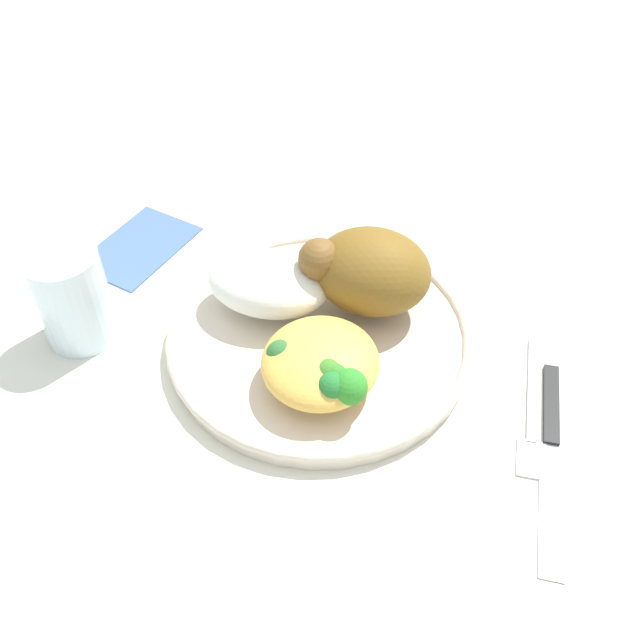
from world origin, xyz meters
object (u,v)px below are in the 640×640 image
object	(u,v)px
roasted_chicken	(368,271)
knife	(552,442)
water_glass	(72,297)
fork	(532,411)
rice_pile	(268,283)
mac_cheese_with_broccoli	(322,364)
napkin	(139,246)
plate	(320,335)

from	to	relation	value
roasted_chicken	knife	bearing A→B (deg)	149.57
roasted_chicken	water_glass	bearing A→B (deg)	19.48
fork	water_glass	distance (m)	0.39
fork	knife	bearing A→B (deg)	120.72
rice_pile	mac_cheese_with_broccoli	size ratio (longest dim) A/B	1.11
napkin	plate	bearing A→B (deg)	159.19
plate	rice_pile	distance (m)	0.06
fork	water_glass	world-z (taller)	water_glass
rice_pile	napkin	xyz separation A→B (m)	(0.16, -0.06, -0.04)
mac_cheese_with_broccoli	knife	size ratio (longest dim) A/B	0.51
fork	water_glass	bearing A→B (deg)	1.71
plate	napkin	distance (m)	0.22
knife	napkin	bearing A→B (deg)	-18.47
plate	mac_cheese_with_broccoli	world-z (taller)	mac_cheese_with_broccoli
rice_pile	fork	bearing A→B (deg)	168.14
water_glass	napkin	bearing A→B (deg)	-88.15
rice_pile	fork	xyz separation A→B (m)	(-0.24, 0.05, -0.04)
roasted_chicken	fork	xyz separation A→B (m)	(-0.15, 0.07, -0.05)
roasted_chicken	mac_cheese_with_broccoli	size ratio (longest dim) A/B	1.16
roasted_chicken	plate	bearing A→B (deg)	52.96
knife	roasted_chicken	bearing A→B (deg)	-30.43
roasted_chicken	napkin	size ratio (longest dim) A/B	1.00
mac_cheese_with_broccoli	plate	bearing A→B (deg)	-73.83
plate	roasted_chicken	size ratio (longest dim) A/B	2.36
plate	fork	bearing A→B (deg)	170.58
water_glass	napkin	xyz separation A→B (m)	(0.00, -0.12, -0.04)
mac_cheese_with_broccoli	fork	distance (m)	0.17
plate	water_glass	xyz separation A→B (m)	(0.21, 0.04, 0.04)
plate	rice_pile	xyz separation A→B (m)	(0.05, -0.02, 0.03)
plate	rice_pile	bearing A→B (deg)	-20.19
mac_cheese_with_broccoli	napkin	xyz separation A→B (m)	(0.23, -0.14, -0.04)
knife	napkin	world-z (taller)	knife
roasted_chicken	napkin	xyz separation A→B (m)	(0.24, -0.04, -0.05)
mac_cheese_with_broccoli	knife	world-z (taller)	mac_cheese_with_broccoli
plate	napkin	world-z (taller)	plate
rice_pile	mac_cheese_with_broccoli	xyz separation A→B (m)	(-0.07, 0.07, -0.00)
plate	mac_cheese_with_broccoli	bearing A→B (deg)	106.17
roasted_chicken	fork	distance (m)	0.18
roasted_chicken	fork	size ratio (longest dim) A/B	0.79
knife	water_glass	size ratio (longest dim) A/B	2.12
mac_cheese_with_broccoli	napkin	bearing A→B (deg)	-30.96
plate	fork	size ratio (longest dim) A/B	1.86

